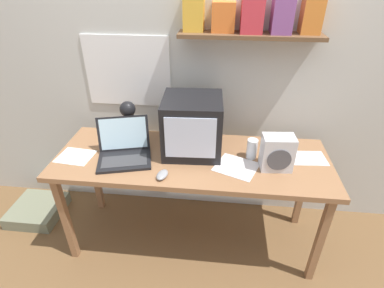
% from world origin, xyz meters
% --- Properties ---
extents(ground_plane, '(12.00, 12.00, 0.00)m').
position_xyz_m(ground_plane, '(0.00, 0.00, 0.00)').
color(ground_plane, brown).
extents(back_wall, '(5.60, 0.24, 2.60)m').
position_xyz_m(back_wall, '(0.01, 0.45, 1.31)').
color(back_wall, beige).
rests_on(back_wall, ground_plane).
extents(corner_desk, '(1.79, 0.64, 0.76)m').
position_xyz_m(corner_desk, '(0.00, 0.00, 0.69)').
color(corner_desk, '#946643').
rests_on(corner_desk, ground_plane).
extents(crt_monitor, '(0.39, 0.38, 0.37)m').
position_xyz_m(crt_monitor, '(-0.01, 0.09, 0.94)').
color(crt_monitor, black).
rests_on(crt_monitor, corner_desk).
extents(laptop, '(0.39, 0.36, 0.24)m').
position_xyz_m(laptop, '(-0.44, -0.04, 0.82)').
color(laptop, black).
rests_on(laptop, corner_desk).
extents(desk_lamp, '(0.14, 0.19, 0.31)m').
position_xyz_m(desk_lamp, '(-0.44, 0.15, 0.96)').
color(desk_lamp, black).
rests_on(desk_lamp, corner_desk).
extents(juice_glass, '(0.07, 0.07, 0.13)m').
position_xyz_m(juice_glass, '(0.38, 0.04, 0.82)').
color(juice_glass, white).
rests_on(juice_glass, corner_desk).
extents(space_heater, '(0.20, 0.14, 0.22)m').
position_xyz_m(space_heater, '(0.52, -0.06, 0.87)').
color(space_heater, silver).
rests_on(space_heater, corner_desk).
extents(computer_mouse, '(0.08, 0.12, 0.03)m').
position_xyz_m(computer_mouse, '(-0.15, -0.23, 0.77)').
color(computer_mouse, gray).
rests_on(computer_mouse, corner_desk).
extents(loose_paper_near_monitor, '(0.31, 0.30, 0.00)m').
position_xyz_m(loose_paper_near_monitor, '(0.29, -0.08, 0.76)').
color(loose_paper_near_monitor, white).
rests_on(loose_paper_near_monitor, corner_desk).
extents(printed_handout, '(0.24, 0.20, 0.00)m').
position_xyz_m(printed_handout, '(-0.76, -0.08, 0.76)').
color(printed_handout, white).
rests_on(printed_handout, corner_desk).
extents(open_notebook, '(0.25, 0.18, 0.00)m').
position_xyz_m(open_notebook, '(0.74, 0.07, 0.76)').
color(open_notebook, white).
rests_on(open_notebook, corner_desk).
extents(floor_cushion, '(0.40, 0.40, 0.10)m').
position_xyz_m(floor_cushion, '(-1.33, 0.10, 0.05)').
color(floor_cushion, slate).
rests_on(floor_cushion, ground_plane).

